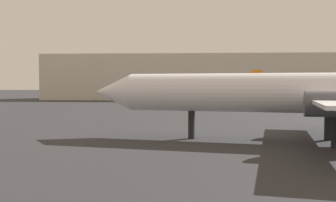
# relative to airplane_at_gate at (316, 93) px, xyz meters

# --- Properties ---
(airplane_at_gate) EXTENTS (37.22, 24.82, 10.46)m
(airplane_at_gate) POSITION_rel_airplane_at_gate_xyz_m (0.00, 0.00, 0.00)
(airplane_at_gate) COLOR white
(airplane_at_gate) RESTS_ON ground_plane
(airplane_distant) EXTENTS (26.50, 23.58, 7.67)m
(airplane_distant) POSITION_rel_airplane_at_gate_xyz_m (-5.81, 49.62, -1.19)
(airplane_distant) COLOR silver
(airplane_distant) RESTS_ON ground_plane
(terminal_building) EXTENTS (98.34, 19.66, 13.54)m
(terminal_building) POSITION_rel_airplane_at_gate_xyz_m (-5.12, 89.15, 2.79)
(terminal_building) COLOR beige
(terminal_building) RESTS_ON ground_plane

